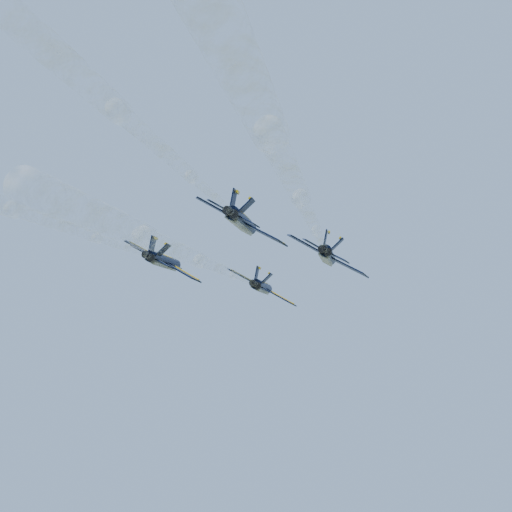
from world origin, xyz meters
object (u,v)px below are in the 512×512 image
at_px(jet_left, 164,262).
at_px(jet_right, 328,256).
at_px(jet_slot, 242,222).
at_px(jet_lead, 262,287).

distance_m(jet_left, jet_right, 20.57).
bearing_deg(jet_slot, jet_left, 130.88).
distance_m(jet_lead, jet_left, 17.64).
xyz_separation_m(jet_lead, jet_left, (-5.32, -16.82, 0.00)).
bearing_deg(jet_slot, jet_lead, 90.39).
relative_size(jet_right, jet_slot, 1.00).
xyz_separation_m(jet_lead, jet_right, (13.82, -9.27, 0.00)).
bearing_deg(jet_left, jet_slot, -49.12).
bearing_deg(jet_lead, jet_slot, -89.61).
bearing_deg(jet_lead, jet_right, -55.85).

